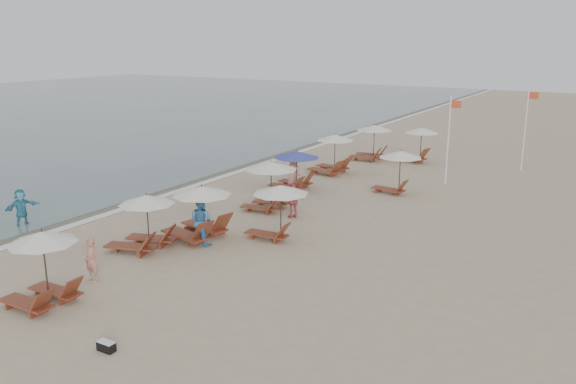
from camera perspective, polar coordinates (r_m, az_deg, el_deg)
The scene contains 21 objects.
ground at distance 18.84m, azimuth -0.88°, elevation -9.72°, with size 160.00×160.00×0.00m, color tan.
wet_sand_band at distance 33.61m, azimuth -10.03°, elevation 1.10°, with size 3.20×140.00×0.01m, color #6B5E4C.
foam_line at distance 32.78m, azimuth -8.31°, elevation 0.84°, with size 0.50×140.00×0.02m, color white.
lounger_station_0 at distance 19.02m, azimuth -22.79°, elevation -6.94°, with size 2.37×2.03×2.37m.
lounger_station_1 at distance 22.82m, azimuth -13.84°, elevation -2.95°, with size 2.54×2.38×2.17m.
lounger_station_2 at distance 23.67m, azimuth -8.80°, elevation -2.05°, with size 2.86×2.49×2.18m.
lounger_station_3 at distance 27.15m, azimuth -1.93°, elevation 0.94°, with size 2.54×2.43×2.30m.
lounger_station_4 at distance 30.98m, azimuth 0.52°, elevation 2.31°, with size 2.60×2.43×2.07m.
lounger_station_5 at distance 34.75m, azimuth 4.16°, elevation 3.59°, with size 2.67×2.22×2.35m.
lounger_station_6 at distance 38.95m, azimuth 8.00°, elevation 4.79°, with size 2.67×2.35×2.32m.
inland_station_0 at distance 23.11m, azimuth -1.20°, elevation -1.16°, with size 2.54×2.24×2.22m.
inland_station_1 at distance 30.58m, azimuth 10.45°, elevation 2.57°, with size 2.54×2.24×2.22m.
inland_station_2 at distance 38.80m, azimuth 12.26°, elevation 4.72°, with size 2.89×2.24×2.22m.
beachgoer_near at distance 20.43m, azimuth -18.48°, elevation -6.26°, with size 0.55×0.36×1.50m, color #B27261.
beachgoer_mid_a at distance 22.94m, azimuth -8.41°, elevation -2.79°, with size 0.93×0.72×1.91m, color teal.
beachgoer_far_a at distance 26.07m, azimuth 0.52°, elevation -0.86°, with size 0.93×0.39×1.58m, color #B8494C.
beachgoer_far_b at distance 31.50m, azimuth 0.51°, elevation 2.05°, with size 0.86×0.56×1.76m, color tan.
waterline_walker at distance 27.44m, azimuth -24.42°, elevation -1.38°, with size 1.49×0.48×1.61m, color teal.
duffel_bag at distance 16.28m, azimuth -17.19°, elevation -14.07°, with size 0.48×0.25×0.27m.
flag_pole_near at distance 32.89m, azimuth 15.32°, elevation 5.19°, with size 0.59×0.08×4.79m.
flag_pole_far at distance 37.80m, azimuth 22.05°, elevation 5.93°, with size 0.60×0.08×4.92m.
Camera 1 is at (9.08, -14.55, 7.80)m, focal length 36.72 mm.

